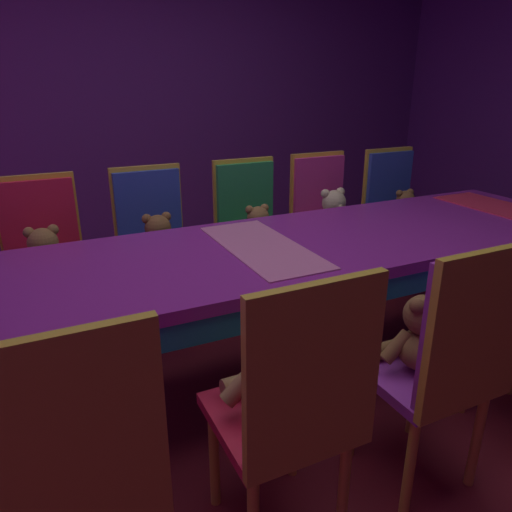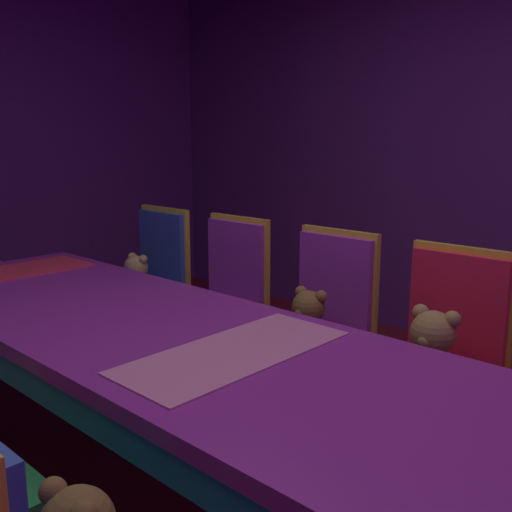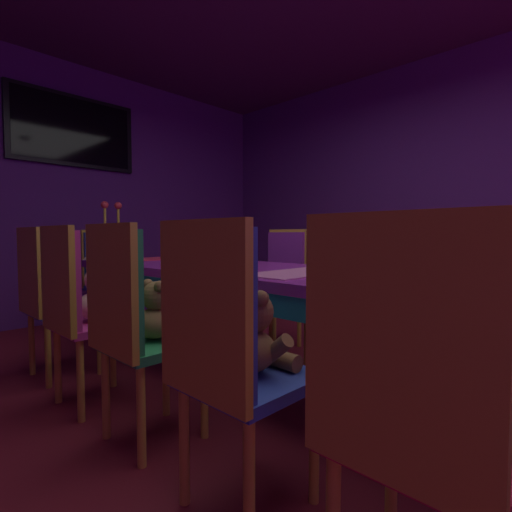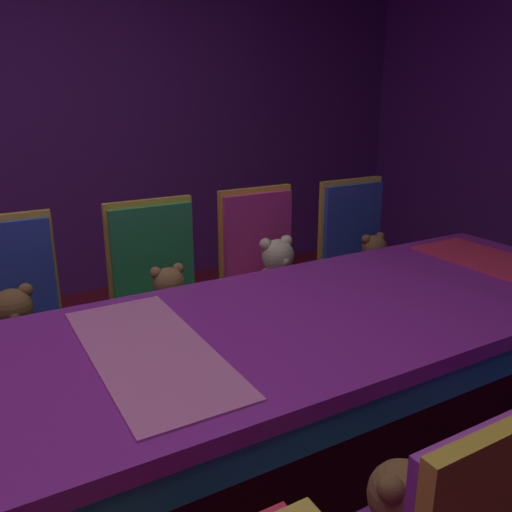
{
  "view_description": "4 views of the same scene",
  "coord_description": "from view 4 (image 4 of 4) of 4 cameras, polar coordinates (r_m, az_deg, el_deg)",
  "views": [
    {
      "loc": [
        1.82,
        -0.91,
        1.45
      ],
      "look_at": [
        -0.05,
        -0.01,
        0.68
      ],
      "focal_mm": 33.59,
      "sensor_mm": 36.0,
      "label": 1
    },
    {
      "loc": [
        -1.2,
        -1.21,
        1.4
      ],
      "look_at": [
        0.2,
        0.1,
        1.0
      ],
      "focal_mm": 41.05,
      "sensor_mm": 36.0,
      "label": 2
    },
    {
      "loc": [
        -1.65,
        -1.22,
        0.94
      ],
      "look_at": [
        0.12,
        0.5,
        0.8
      ],
      "focal_mm": 27.1,
      "sensor_mm": 36.0,
      "label": 3
    },
    {
      "loc": [
        1.33,
        -0.42,
        1.46
      ],
      "look_at": [
        -0.15,
        0.44,
        0.92
      ],
      "focal_mm": 37.32,
      "sensor_mm": 36.0,
      "label": 4
    }
  ],
  "objects": [
    {
      "name": "wall_left",
      "position": [
        3.96,
        -24.71,
        15.18
      ],
      "size": [
        0.12,
        6.4,
        2.8
      ],
      "primitive_type": "cube",
      "color": "#59267F",
      "rests_on": "ground_plane"
    },
    {
      "name": "banquet_table",
      "position": [
        1.61,
        -11.13,
        -12.61
      ],
      "size": [
        0.9,
        3.69,
        0.75
      ],
      "color": "purple",
      "rests_on": "ground_plane"
    },
    {
      "name": "chair_left_2",
      "position": [
        2.36,
        -24.79,
        -5.62
      ],
      "size": [
        0.42,
        0.41,
        0.98
      ],
      "color": "#2D47B2",
      "rests_on": "ground_plane"
    },
    {
      "name": "teddy_left_2",
      "position": [
        2.23,
        -24.36,
        -7.21
      ],
      "size": [
        0.24,
        0.31,
        0.29
      ],
      "color": "brown",
      "rests_on": "chair_left_2"
    },
    {
      "name": "chair_left_3",
      "position": [
        2.46,
        -10.4,
        -3.22
      ],
      "size": [
        0.42,
        0.41,
        0.98
      ],
      "color": "#268C4C",
      "rests_on": "ground_plane"
    },
    {
      "name": "teddy_left_3",
      "position": [
        2.34,
        -9.18,
        -4.77
      ],
      "size": [
        0.23,
        0.29,
        0.27
      ],
      "color": "olive",
      "rests_on": "chair_left_3"
    },
    {
      "name": "chair_left_4",
      "position": [
        2.7,
        0.74,
        -1.04
      ],
      "size": [
        0.42,
        0.41,
        0.98
      ],
      "color": "#CC338C",
      "rests_on": "ground_plane"
    },
    {
      "name": "teddy_left_4",
      "position": [
        2.58,
        2.38,
        -1.97
      ],
      "size": [
        0.26,
        0.34,
        0.32
      ],
      "color": "beige",
      "rests_on": "chair_left_4"
    },
    {
      "name": "chair_left_5",
      "position": [
        3.0,
        10.76,
        0.57
      ],
      "size": [
        0.42,
        0.41,
        0.98
      ],
      "color": "#2D47B2",
      "rests_on": "ground_plane"
    },
    {
      "name": "teddy_left_5",
      "position": [
        2.91,
        12.53,
        -0.61
      ],
      "size": [
        0.22,
        0.28,
        0.26
      ],
      "color": "brown",
      "rests_on": "chair_left_5"
    }
  ]
}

